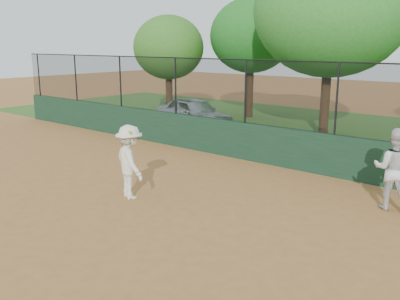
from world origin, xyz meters
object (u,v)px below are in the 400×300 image
Objects in this scene: parked_car at (194,113)px; player_main at (130,162)px; tree_1 at (251,36)px; tree_2 at (331,9)px; tree_0 at (168,48)px; player_second at (394,169)px.

parked_car is 2.25× the size of player_main.
tree_2 reaches higher than tree_1.
tree_1 is (3.68, 2.05, 0.58)m from tree_0.
player_main is 10.53m from tree_2.
tree_0 is (-3.64, 2.25, 2.77)m from parked_car.
tree_0 reaches higher than player_second.
tree_0 reaches higher than player_main.
tree_2 is at bearing 87.02° from player_main.
player_second is at bearing -54.39° from tree_2.
parked_car is 6.95m from tree_2.
parked_car is 10.78m from player_second.
player_second is 6.07m from player_main.
tree_1 is 0.78× the size of tree_2.
tree_0 is 0.68× the size of tree_2.
player_second is 8.87m from tree_2.
parked_car is 0.54× the size of tree_2.
tree_1 reaches higher than player_main.
tree_2 reaches higher than parked_car.
tree_0 is at bearing 129.50° from player_main.
player_second is 15.25m from tree_0.
tree_2 is (5.12, -2.41, 0.90)m from tree_1.
tree_2 is at bearing -25.17° from tree_1.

